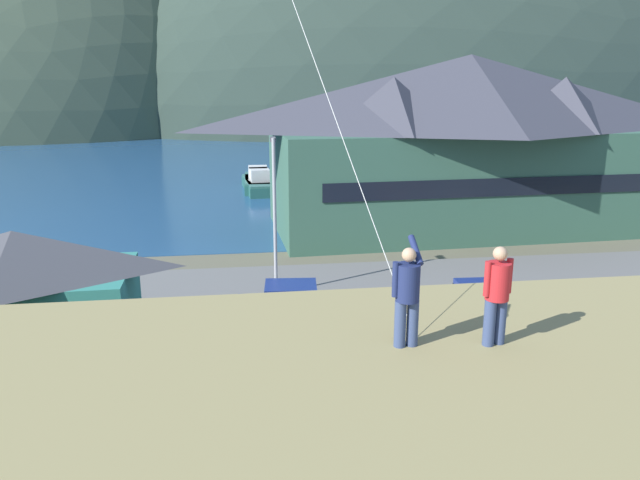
# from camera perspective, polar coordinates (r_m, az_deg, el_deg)

# --- Properties ---
(ground_plane) EXTENTS (600.00, 600.00, 0.00)m
(ground_plane) POSITION_cam_1_polar(r_m,az_deg,el_deg) (19.95, 5.66, -15.33)
(ground_plane) COLOR #66604C
(parking_lot_pad) EXTENTS (40.00, 20.00, 0.10)m
(parking_lot_pad) POSITION_cam_1_polar(r_m,az_deg,el_deg) (24.27, 2.93, -9.35)
(parking_lot_pad) COLOR slate
(parking_lot_pad) RESTS_ON ground
(bay_water) EXTENTS (360.00, 84.00, 0.03)m
(bay_water) POSITION_cam_1_polar(r_m,az_deg,el_deg) (77.48, -4.60, 7.52)
(bay_water) COLOR navy
(bay_water) RESTS_ON ground
(far_hill_west_ridge) EXTENTS (86.20, 62.44, 77.85)m
(far_hill_west_ridge) POSITION_cam_1_polar(r_m,az_deg,el_deg) (136.54, -26.55, 9.23)
(far_hill_west_ridge) COLOR #42513D
(far_hill_west_ridge) RESTS_ON ground
(far_hill_east_peak) EXTENTS (149.75, 74.91, 87.18)m
(far_hill_east_peak) POSITION_cam_1_polar(r_m,az_deg,el_deg) (138.36, 11.14, 10.57)
(far_hill_east_peak) COLOR #2D3D33
(far_hill_east_peak) RESTS_ON ground
(far_hill_center_saddle) EXTENTS (105.62, 64.14, 91.86)m
(far_hill_center_saddle) POSITION_cam_1_polar(r_m,az_deg,el_deg) (140.69, 11.06, 10.64)
(far_hill_center_saddle) COLOR #2D3D33
(far_hill_center_saddle) RESTS_ON ground
(harbor_lodge) EXTENTS (27.70, 12.96, 11.56)m
(harbor_lodge) POSITION_cam_1_polar(r_m,az_deg,el_deg) (42.35, 13.71, 9.30)
(harbor_lodge) COLOR #38604C
(harbor_lodge) RESTS_ON ground
(storage_shed_near_lot) EXTENTS (7.74, 4.69, 5.36)m
(storage_shed_near_lot) POSITION_cam_1_polar(r_m,az_deg,el_deg) (22.27, -26.32, -5.70)
(storage_shed_near_lot) COLOR #338475
(storage_shed_near_lot) RESTS_ON ground
(wharf_dock) EXTENTS (3.20, 14.23, 0.70)m
(wharf_dock) POSITION_cam_1_polar(r_m,az_deg,el_deg) (53.99, -1.90, 4.65)
(wharf_dock) COLOR #70604C
(wharf_dock) RESTS_ON ground
(moored_boat_wharfside) EXTENTS (3.06, 7.72, 2.16)m
(moored_boat_wharfside) POSITION_cam_1_polar(r_m,az_deg,el_deg) (55.81, -5.77, 5.31)
(moored_boat_wharfside) COLOR #23564C
(moored_boat_wharfside) RESTS_ON ground
(moored_boat_outer_mooring) EXTENTS (2.61, 6.91, 2.16)m
(moored_boat_outer_mooring) POSITION_cam_1_polar(r_m,az_deg,el_deg) (53.58, 1.83, 4.97)
(moored_boat_outer_mooring) COLOR silver
(moored_boat_outer_mooring) RESTS_ON ground
(moored_boat_inner_slip) EXTENTS (2.63, 7.77, 2.16)m
(moored_boat_inner_slip) POSITION_cam_1_polar(r_m,az_deg,el_deg) (57.16, -5.87, 5.53)
(moored_boat_inner_slip) COLOR #23564C
(moored_boat_inner_slip) RESTS_ON ground
(parked_car_front_row_end) EXTENTS (4.31, 2.27, 1.82)m
(parked_car_front_row_end) POSITION_cam_1_polar(r_m,az_deg,el_deg) (18.66, -2.38, -13.79)
(parked_car_front_row_end) COLOR navy
(parked_car_front_row_end) RESTS_ON parking_lot_pad
(parked_car_front_row_red) EXTENTS (4.33, 2.32, 1.82)m
(parked_car_front_row_red) POSITION_cam_1_polar(r_m,az_deg,el_deg) (20.16, 16.29, -12.12)
(parked_car_front_row_red) COLOR black
(parked_car_front_row_red) RESTS_ON parking_lot_pad
(parked_car_back_row_right) EXTENTS (4.34, 2.35, 1.82)m
(parked_car_back_row_right) POSITION_cam_1_polar(r_m,az_deg,el_deg) (25.05, -2.98, -6.04)
(parked_car_back_row_right) COLOR navy
(parked_car_back_row_right) RESTS_ON parking_lot_pad
(parked_car_corner_spot) EXTENTS (4.29, 2.24, 1.82)m
(parked_car_corner_spot) POSITION_cam_1_polar(r_m,az_deg,el_deg) (26.03, 15.29, -5.75)
(parked_car_corner_spot) COLOR navy
(parked_car_corner_spot) RESTS_ON parking_lot_pad
(parking_light_pole) EXTENTS (0.24, 0.78, 7.38)m
(parking_light_pole) POSITION_cam_1_polar(r_m,az_deg,el_deg) (27.91, -4.31, 3.14)
(parking_light_pole) COLOR #ADADB2
(parking_light_pole) RESTS_ON parking_lot_pad
(person_kite_flyer) EXTENTS (0.52, 0.67, 1.86)m
(person_kite_flyer) POSITION_cam_1_polar(r_m,az_deg,el_deg) (10.24, 8.23, -4.98)
(person_kite_flyer) COLOR #384770
(person_kite_flyer) RESTS_ON grassy_hill_foreground
(person_companion) EXTENTS (0.54, 0.40, 1.74)m
(person_companion) POSITION_cam_1_polar(r_m,az_deg,el_deg) (10.63, 16.35, -4.79)
(person_companion) COLOR #384770
(person_companion) RESTS_ON grassy_hill_foreground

